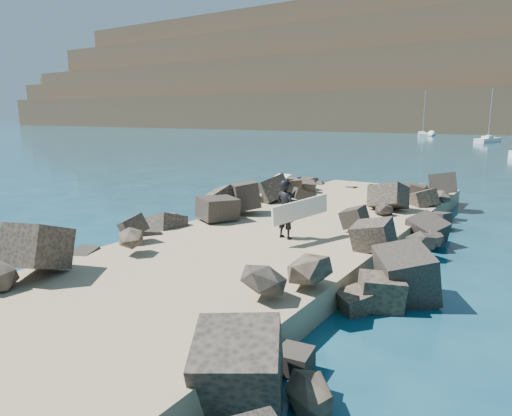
# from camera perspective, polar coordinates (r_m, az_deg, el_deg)

# --- Properties ---
(ground) EXTENTS (800.00, 800.00, 0.00)m
(ground) POSITION_cam_1_polar(r_m,az_deg,el_deg) (13.07, 2.41, -5.72)
(ground) COLOR #0F384C
(ground) RESTS_ON ground
(jetty) EXTENTS (6.00, 26.00, 0.60)m
(jetty) POSITION_cam_1_polar(r_m,az_deg,el_deg) (11.39, -2.78, -6.77)
(jetty) COLOR #8C7759
(jetty) RESTS_ON ground
(riprap_left) EXTENTS (2.60, 22.00, 1.00)m
(riprap_left) POSITION_cam_1_polar(r_m,az_deg,el_deg) (13.51, -11.54, -3.16)
(riprap_left) COLOR #262421
(riprap_left) RESTS_ON ground
(riprap_right) EXTENTS (2.60, 22.00, 1.00)m
(riprap_right) POSITION_cam_1_polar(r_m,az_deg,el_deg) (10.43, 12.02, -7.61)
(riprap_right) COLOR black
(riprap_right) RESTS_ON ground
(surfboard_resting) EXTENTS (0.64, 2.44, 0.08)m
(surfboard_resting) POSITION_cam_1_polar(r_m,az_deg,el_deg) (18.27, 1.85, 2.61)
(surfboard_resting) COLOR white
(surfboard_resting) RESTS_ON riprap_left
(surfer_with_board) EXTENTS (1.11, 1.92, 1.60)m
(surfer_with_board) POSITION_cam_1_polar(r_m,az_deg,el_deg) (12.19, 3.97, -0.16)
(surfer_with_board) COLOR black
(surfer_with_board) RESTS_ON jetty
(sailboat_e) EXTENTS (3.23, 7.08, 8.36)m
(sailboat_e) POSITION_cam_1_polar(r_m,az_deg,el_deg) (89.24, 20.10, 8.59)
(sailboat_e) COLOR silver
(sailboat_e) RESTS_ON ground
(sailboat_b) EXTENTS (2.94, 6.51, 7.74)m
(sailboat_b) POSITION_cam_1_polar(r_m,az_deg,el_deg) (73.87, 26.99, 7.57)
(sailboat_b) COLOR silver
(sailboat_b) RESTS_ON ground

